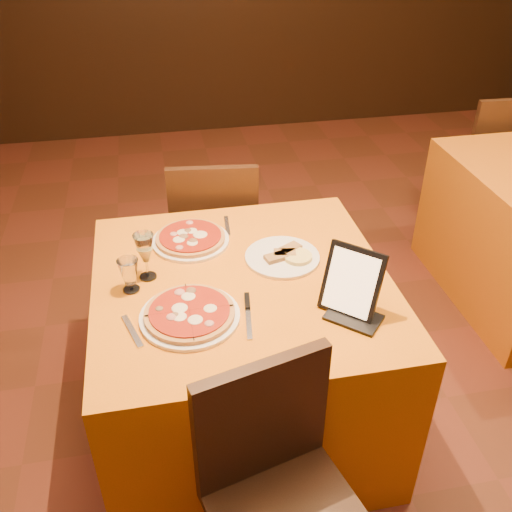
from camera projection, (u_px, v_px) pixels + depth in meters
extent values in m
cube|color=#5E2D19|center=(370.00, 410.00, 2.57)|extent=(6.00, 7.00, 0.01)
cube|color=orange|center=(243.00, 353.00, 2.33)|extent=(1.10, 1.10, 0.75)
cylinder|color=white|center=(190.00, 316.00, 1.93)|extent=(0.34, 0.34, 0.01)
cylinder|color=#AD4C23|center=(190.00, 313.00, 1.93)|extent=(0.31, 0.31, 0.02)
cylinder|color=white|center=(191.00, 241.00, 2.33)|extent=(0.31, 0.31, 0.01)
cylinder|color=#AD4C23|center=(190.00, 238.00, 2.32)|extent=(0.28, 0.28, 0.02)
cylinder|color=white|center=(282.00, 257.00, 2.23)|extent=(0.29, 0.29, 0.01)
cylinder|color=olive|center=(282.00, 254.00, 2.22)|extent=(0.18, 0.18, 0.02)
cube|color=black|center=(352.00, 282.00, 1.91)|extent=(0.21, 0.21, 0.24)
cube|color=silver|center=(248.00, 318.00, 1.93)|extent=(0.05, 0.22, 0.01)
cube|color=#B7B6BD|center=(132.00, 331.00, 1.88)|extent=(0.07, 0.17, 0.01)
cube|color=#B9B8BF|center=(227.00, 226.00, 2.44)|extent=(0.03, 0.16, 0.01)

